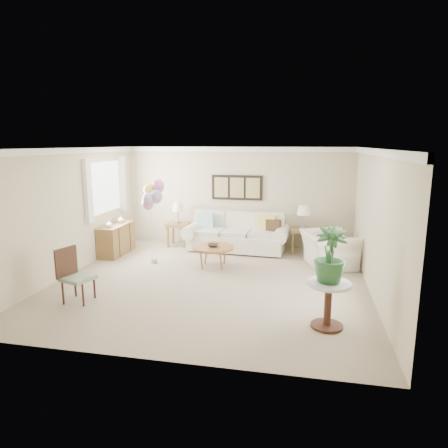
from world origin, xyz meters
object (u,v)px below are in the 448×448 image
sofa (237,235)px  balloon_cluster (152,196)px  coffee_table (213,248)px  armchair (328,250)px  accent_chair (74,274)px

sofa → balloon_cluster: (-1.67, -1.49, 1.17)m
coffee_table → armchair: (2.48, 0.56, -0.05)m
armchair → coffee_table: bearing=85.1°
balloon_cluster → sofa: bearing=41.7°
balloon_cluster → armchair: bearing=8.1°
sofa → accent_chair: (-2.17, -3.89, 0.11)m
coffee_table → balloon_cluster: balloon_cluster is taller
coffee_table → balloon_cluster: bearing=179.6°
coffee_table → armchair: armchair is taller
sofa → armchair: 2.40m
coffee_table → accent_chair: accent_chair is taller
accent_chair → balloon_cluster: balloon_cluster is taller
armchair → accent_chair: (-4.38, -2.96, 0.12)m
accent_chair → armchair: bearing=34.1°
sofa → coffee_table: bearing=-100.4°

